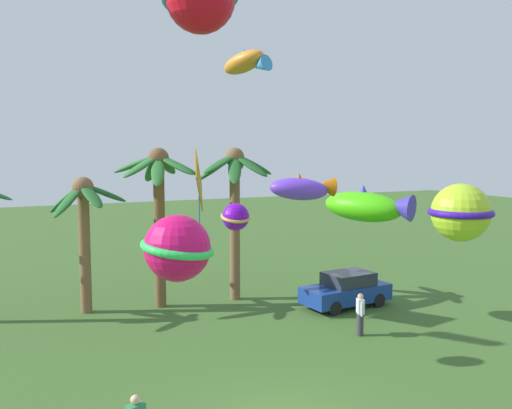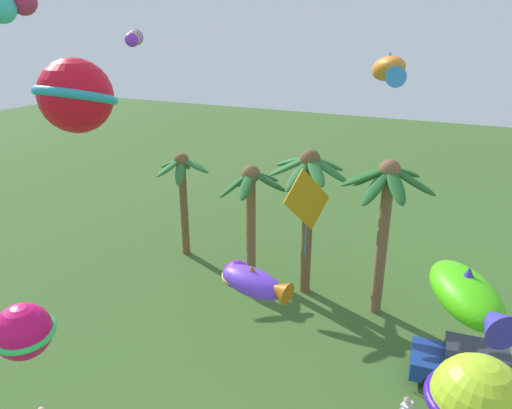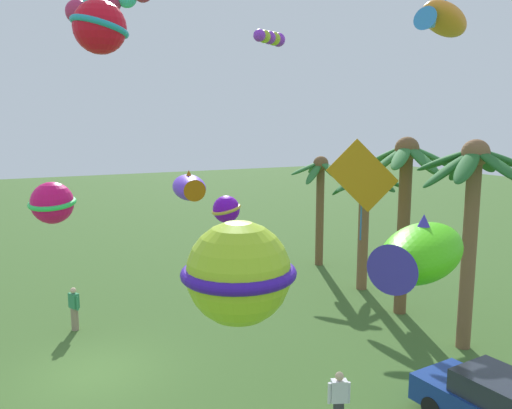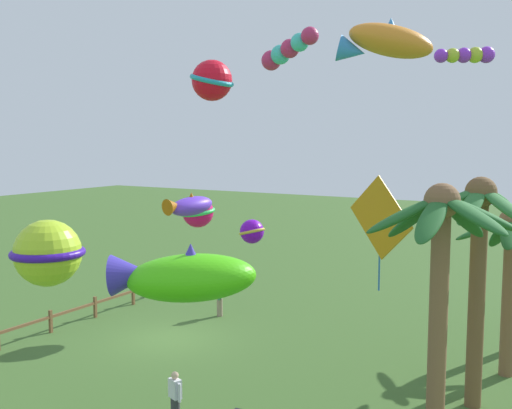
{
  "view_description": "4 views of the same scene",
  "coord_description": "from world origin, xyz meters",
  "px_view_note": "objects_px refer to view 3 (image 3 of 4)",
  "views": [
    {
      "loc": [
        -6.25,
        -11.6,
        6.86
      ],
      "look_at": [
        1.51,
        4.88,
        5.04
      ],
      "focal_mm": 39.05,
      "sensor_mm": 36.0,
      "label": 1
    },
    {
      "loc": [
        6.3,
        -6.82,
        11.72
      ],
      "look_at": [
        0.65,
        5.11,
        6.73
      ],
      "focal_mm": 32.68,
      "sensor_mm": 36.0,
      "label": 2
    },
    {
      "loc": [
        15.2,
        -2.01,
        7.47
      ],
      "look_at": [
        2.07,
        4.4,
        5.13
      ],
      "focal_mm": 36.34,
      "sensor_mm": 36.0,
      "label": 3
    },
    {
      "loc": [
        18.39,
        14.97,
        7.98
      ],
      "look_at": [
        1.27,
        4.79,
        5.83
      ],
      "focal_mm": 42.31,
      "sensor_mm": 36.0,
      "label": 4
    }
  ],
  "objects_px": {
    "kite_tube_6": "(270,38)",
    "spectator_1": "(339,402)",
    "kite_ball_0": "(100,27)",
    "kite_fish_8": "(442,19)",
    "kite_ball_9": "(239,273)",
    "kite_fish_5": "(419,252)",
    "palm_tree_2": "(472,193)",
    "palm_tree_0": "(405,184)",
    "parked_car_0": "(498,406)",
    "kite_fish_10": "(190,187)",
    "spectator_0": "(74,308)",
    "palm_tree_1": "(321,186)",
    "palm_tree_3": "(365,198)",
    "kite_diamond_7": "(362,177)",
    "kite_ball_3": "(226,209)",
    "kite_ball_4": "(52,203)",
    "kite_tube_2": "(106,3)"
  },
  "relations": [
    {
      "from": "spectator_1",
      "to": "kite_fish_8",
      "type": "relative_size",
      "value": 0.6
    },
    {
      "from": "kite_ball_4",
      "to": "kite_fish_5",
      "type": "height_order",
      "value": "kite_ball_4"
    },
    {
      "from": "palm_tree_0",
      "to": "spectator_0",
      "type": "height_order",
      "value": "palm_tree_0"
    },
    {
      "from": "kite_ball_9",
      "to": "spectator_1",
      "type": "bearing_deg",
      "value": 113.96
    },
    {
      "from": "spectator_0",
      "to": "kite_ball_9",
      "type": "height_order",
      "value": "kite_ball_9"
    },
    {
      "from": "kite_ball_0",
      "to": "kite_tube_6",
      "type": "xyz_separation_m",
      "value": [
        -5.36,
        8.71,
        1.01
      ]
    },
    {
      "from": "parked_car_0",
      "to": "kite_ball_0",
      "type": "distance_m",
      "value": 15.16
    },
    {
      "from": "palm_tree_2",
      "to": "spectator_1",
      "type": "distance_m",
      "value": 8.23
    },
    {
      "from": "kite_fish_8",
      "to": "kite_ball_9",
      "type": "bearing_deg",
      "value": -65.39
    },
    {
      "from": "kite_fish_5",
      "to": "palm_tree_0",
      "type": "bearing_deg",
      "value": 140.19
    },
    {
      "from": "kite_fish_8",
      "to": "kite_fish_10",
      "type": "bearing_deg",
      "value": -101.52
    },
    {
      "from": "palm_tree_3",
      "to": "kite_ball_4",
      "type": "xyz_separation_m",
      "value": [
        0.05,
        -12.84,
        0.67
      ]
    },
    {
      "from": "kite_ball_9",
      "to": "kite_ball_0",
      "type": "bearing_deg",
      "value": -175.92
    },
    {
      "from": "palm_tree_1",
      "to": "kite_fish_5",
      "type": "bearing_deg",
      "value": -25.15
    },
    {
      "from": "kite_tube_2",
      "to": "kite_ball_3",
      "type": "bearing_deg",
      "value": 17.91
    },
    {
      "from": "palm_tree_1",
      "to": "kite_fish_5",
      "type": "height_order",
      "value": "palm_tree_1"
    },
    {
      "from": "kite_ball_0",
      "to": "kite_ball_9",
      "type": "distance_m",
      "value": 10.52
    },
    {
      "from": "kite_tube_6",
      "to": "spectator_1",
      "type": "bearing_deg",
      "value": -20.52
    },
    {
      "from": "palm_tree_1",
      "to": "parked_car_0",
      "type": "relative_size",
      "value": 1.42
    },
    {
      "from": "palm_tree_3",
      "to": "kite_fish_5",
      "type": "height_order",
      "value": "palm_tree_3"
    },
    {
      "from": "kite_tube_6",
      "to": "kite_diamond_7",
      "type": "xyz_separation_m",
      "value": [
        8.1,
        -0.65,
        -5.75
      ]
    },
    {
      "from": "parked_car_0",
      "to": "kite_tube_6",
      "type": "height_order",
      "value": "kite_tube_6"
    },
    {
      "from": "palm_tree_1",
      "to": "kite_tube_6",
      "type": "relative_size",
      "value": 2.66
    },
    {
      "from": "kite_ball_0",
      "to": "kite_fish_10",
      "type": "relative_size",
      "value": 0.89
    },
    {
      "from": "palm_tree_1",
      "to": "kite_ball_3",
      "type": "xyz_separation_m",
      "value": [
        7.66,
        -8.49,
        0.58
      ]
    },
    {
      "from": "parked_car_0",
      "to": "kite_ball_9",
      "type": "relative_size",
      "value": 1.78
    },
    {
      "from": "spectator_0",
      "to": "kite_fish_10",
      "type": "xyz_separation_m",
      "value": [
        5.6,
        2.57,
        4.91
      ]
    },
    {
      "from": "palm_tree_2",
      "to": "kite_diamond_7",
      "type": "distance_m",
      "value": 3.52
    },
    {
      "from": "kite_ball_0",
      "to": "kite_tube_6",
      "type": "distance_m",
      "value": 10.28
    },
    {
      "from": "palm_tree_0",
      "to": "kite_ball_0",
      "type": "bearing_deg",
      "value": -99.89
    },
    {
      "from": "kite_ball_3",
      "to": "palm_tree_1",
      "type": "bearing_deg",
      "value": 132.03
    },
    {
      "from": "kite_ball_3",
      "to": "kite_fish_8",
      "type": "height_order",
      "value": "kite_fish_8"
    },
    {
      "from": "palm_tree_3",
      "to": "kite_fish_8",
      "type": "bearing_deg",
      "value": -20.3
    },
    {
      "from": "kite_ball_9",
      "to": "kite_fish_10",
      "type": "bearing_deg",
      "value": 170.17
    },
    {
      "from": "kite_tube_6",
      "to": "kite_ball_9",
      "type": "distance_m",
      "value": 17.67
    },
    {
      "from": "kite_ball_9",
      "to": "palm_tree_0",
      "type": "bearing_deg",
      "value": 124.96
    },
    {
      "from": "parked_car_0",
      "to": "kite_tube_6",
      "type": "relative_size",
      "value": 1.88
    },
    {
      "from": "spectator_0",
      "to": "palm_tree_1",
      "type": "bearing_deg",
      "value": 105.31
    },
    {
      "from": "spectator_0",
      "to": "spectator_1",
      "type": "relative_size",
      "value": 1.0
    },
    {
      "from": "palm_tree_3",
      "to": "spectator_1",
      "type": "height_order",
      "value": "palm_tree_3"
    },
    {
      "from": "kite_tube_2",
      "to": "kite_fish_5",
      "type": "relative_size",
      "value": 0.85
    },
    {
      "from": "spectator_1",
      "to": "kite_ball_9",
      "type": "distance_m",
      "value": 5.38
    },
    {
      "from": "palm_tree_2",
      "to": "kite_fish_10",
      "type": "xyz_separation_m",
      "value": [
        -1.59,
        -8.93,
        0.51
      ]
    },
    {
      "from": "palm_tree_1",
      "to": "kite_ball_0",
      "type": "xyz_separation_m",
      "value": [
        5.42,
        -11.71,
        6.15
      ]
    },
    {
      "from": "kite_ball_0",
      "to": "kite_fish_10",
      "type": "bearing_deg",
      "value": 22.99
    },
    {
      "from": "palm_tree_0",
      "to": "kite_fish_10",
      "type": "bearing_deg",
      "value": -79.01
    },
    {
      "from": "palm_tree_1",
      "to": "spectator_0",
      "type": "bearing_deg",
      "value": -74.69
    },
    {
      "from": "palm_tree_0",
      "to": "palm_tree_2",
      "type": "xyz_separation_m",
      "value": [
        3.38,
        -0.27,
        0.07
      ]
    },
    {
      "from": "kite_fish_5",
      "to": "kite_ball_9",
      "type": "bearing_deg",
      "value": -86.23
    },
    {
      "from": "kite_diamond_7",
      "to": "kite_fish_8",
      "type": "relative_size",
      "value": 1.33
    }
  ]
}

